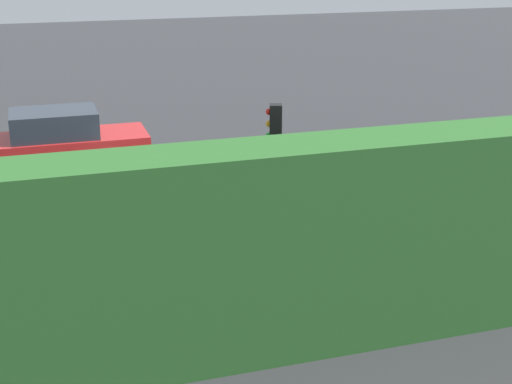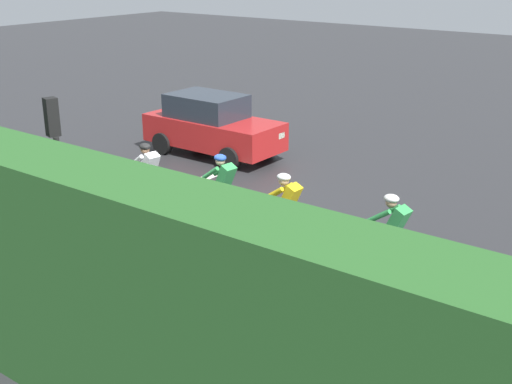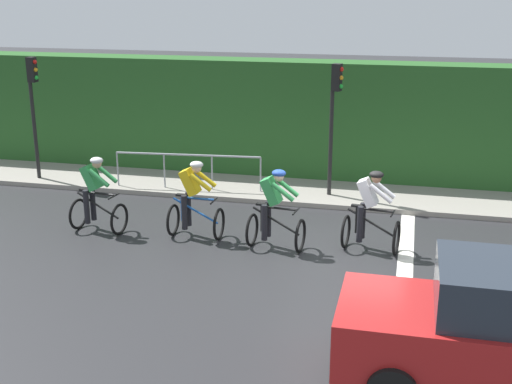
# 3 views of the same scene
# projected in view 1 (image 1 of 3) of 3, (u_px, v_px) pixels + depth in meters

# --- Properties ---
(ground_plane) EXTENTS (80.00, 80.00, 0.00)m
(ground_plane) POSITION_uv_depth(u_px,v_px,m) (196.00, 221.00, 16.11)
(ground_plane) COLOR #28282B
(sidewalk_kerb) EXTENTS (2.80, 21.27, 0.12)m
(sidewalk_kerb) POSITION_uv_depth(u_px,v_px,m) (361.00, 291.00, 12.85)
(sidewalk_kerb) COLOR gray
(sidewalk_kerb) RESTS_ON ground
(stone_wall_low) EXTENTS (0.44, 21.27, 0.55)m
(stone_wall_low) POSITION_uv_depth(u_px,v_px,m) (385.00, 304.00, 11.96)
(stone_wall_low) COLOR tan
(stone_wall_low) RESTS_ON ground
(hedge_wall) EXTENTS (1.10, 21.27, 3.20)m
(hedge_wall) POSITION_uv_depth(u_px,v_px,m) (399.00, 235.00, 11.25)
(hedge_wall) COLOR #265623
(hedge_wall) RESTS_ON ground
(road_marking_stop_line) EXTENTS (7.00, 0.30, 0.01)m
(road_marking_stop_line) POSITION_uv_depth(u_px,v_px,m) (139.00, 228.00, 15.76)
(road_marking_stop_line) COLOR silver
(road_marking_stop_line) RESTS_ON ground
(cyclist_lead) EXTENTS (0.80, 1.15, 1.66)m
(cyclist_lead) POSITION_uv_depth(u_px,v_px,m) (418.00, 168.00, 17.14)
(cyclist_lead) COLOR black
(cyclist_lead) RESTS_ON ground
(cyclist_second) EXTENTS (0.71, 1.10, 1.66)m
(cyclist_second) POSITION_uv_depth(u_px,v_px,m) (335.00, 178.00, 16.41)
(cyclist_second) COLOR black
(cyclist_second) RESTS_ON ground
(cyclist_mid) EXTENTS (0.79, 1.15, 1.66)m
(cyclist_mid) POSITION_uv_depth(u_px,v_px,m) (256.00, 182.00, 16.13)
(cyclist_mid) COLOR black
(cyclist_mid) RESTS_ON ground
(cyclist_fourth) EXTENTS (0.82, 1.16, 1.66)m
(cyclist_fourth) POSITION_uv_depth(u_px,v_px,m) (176.00, 196.00, 15.31)
(cyclist_fourth) COLOR black
(cyclist_fourth) RESTS_ON ground
(car_red) EXTENTS (1.89, 4.10, 1.76)m
(car_red) POSITION_uv_depth(u_px,v_px,m) (63.00, 144.00, 18.77)
(car_red) COLOR #B21E1E
(car_red) RESTS_ON ground
(traffic_light_near_crossing) EXTENTS (0.25, 0.31, 3.34)m
(traffic_light_near_crossing) POSITION_uv_depth(u_px,v_px,m) (278.00, 170.00, 12.30)
(traffic_light_near_crossing) COLOR black
(traffic_light_near_crossing) RESTS_ON ground
(pedestrian_railing_kerbside) EXTENTS (0.39, 3.75, 1.03)m
(pedestrian_railing_kerbside) POSITION_uv_depth(u_px,v_px,m) (452.00, 220.00, 14.04)
(pedestrian_railing_kerbside) COLOR #999EA3
(pedestrian_railing_kerbside) RESTS_ON ground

